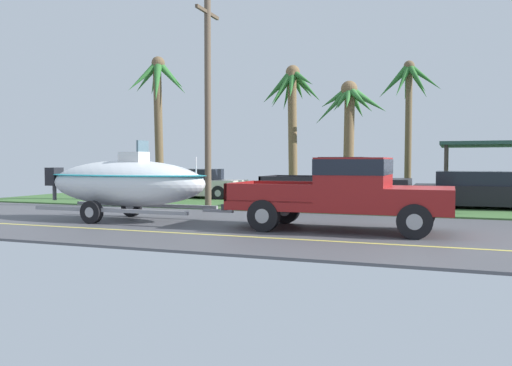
{
  "coord_description": "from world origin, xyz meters",
  "views": [
    {
      "loc": [
        1.41,
        -13.16,
        1.77
      ],
      "look_at": [
        -3.72,
        0.67,
        1.14
      ],
      "focal_mm": 37.08,
      "sensor_mm": 36.0,
      "label": 1
    }
  ],
  "objects_px": {
    "parked_pickup_background": "(344,180)",
    "utility_pole": "(208,99)",
    "boat_on_trailer": "(126,183)",
    "parked_sedan_near": "(478,191)",
    "palm_tree_near_left": "(158,96)",
    "palm_tree_near_right": "(292,99)",
    "parked_sedan_far": "(195,184)",
    "pickup_truck_towing": "(353,190)",
    "palm_tree_mid": "(351,112)",
    "palm_tree_far_left": "(408,93)"
  },
  "relations": [
    {
      "from": "parked_pickup_background",
      "to": "palm_tree_mid",
      "type": "relative_size",
      "value": 1.07
    },
    {
      "from": "parked_sedan_near",
      "to": "utility_pole",
      "type": "distance_m",
      "value": 10.4
    },
    {
      "from": "parked_sedan_near",
      "to": "palm_tree_far_left",
      "type": "relative_size",
      "value": 0.66
    },
    {
      "from": "utility_pole",
      "to": "palm_tree_near_left",
      "type": "bearing_deg",
      "value": 147.81
    },
    {
      "from": "palm_tree_near_right",
      "to": "parked_sedan_far",
      "type": "bearing_deg",
      "value": -168.13
    },
    {
      "from": "boat_on_trailer",
      "to": "palm_tree_far_left",
      "type": "height_order",
      "value": "palm_tree_far_left"
    },
    {
      "from": "palm_tree_near_right",
      "to": "parked_sedan_near",
      "type": "bearing_deg",
      "value": -16.74
    },
    {
      "from": "palm_tree_near_right",
      "to": "palm_tree_far_left",
      "type": "distance_m",
      "value": 6.76
    },
    {
      "from": "boat_on_trailer",
      "to": "utility_pole",
      "type": "relative_size",
      "value": 0.8
    },
    {
      "from": "palm_tree_mid",
      "to": "palm_tree_far_left",
      "type": "bearing_deg",
      "value": 68.5
    },
    {
      "from": "boat_on_trailer",
      "to": "parked_sedan_near",
      "type": "height_order",
      "value": "boat_on_trailer"
    },
    {
      "from": "parked_pickup_background",
      "to": "palm_tree_far_left",
      "type": "distance_m",
      "value": 9.65
    },
    {
      "from": "parked_pickup_background",
      "to": "parked_sedan_near",
      "type": "height_order",
      "value": "parked_pickup_background"
    },
    {
      "from": "pickup_truck_towing",
      "to": "parked_pickup_background",
      "type": "bearing_deg",
      "value": 102.83
    },
    {
      "from": "pickup_truck_towing",
      "to": "parked_sedan_far",
      "type": "relative_size",
      "value": 1.28
    },
    {
      "from": "parked_pickup_background",
      "to": "parked_sedan_near",
      "type": "xyz_separation_m",
      "value": [
        4.59,
        1.44,
        -0.38
      ]
    },
    {
      "from": "palm_tree_far_left",
      "to": "utility_pole",
      "type": "distance_m",
      "value": 12.0
    },
    {
      "from": "pickup_truck_towing",
      "to": "palm_tree_near_left",
      "type": "distance_m",
      "value": 12.07
    },
    {
      "from": "parked_sedan_far",
      "to": "pickup_truck_towing",
      "type": "bearing_deg",
      "value": -44.77
    },
    {
      "from": "palm_tree_mid",
      "to": "palm_tree_far_left",
      "type": "distance_m",
      "value": 5.62
    },
    {
      "from": "parked_pickup_background",
      "to": "palm_tree_mid",
      "type": "distance_m",
      "value": 4.5
    },
    {
      "from": "boat_on_trailer",
      "to": "palm_tree_mid",
      "type": "relative_size",
      "value": 1.2
    },
    {
      "from": "parked_pickup_background",
      "to": "palm_tree_far_left",
      "type": "height_order",
      "value": "palm_tree_far_left"
    },
    {
      "from": "pickup_truck_towing",
      "to": "boat_on_trailer",
      "type": "distance_m",
      "value": 6.7
    },
    {
      "from": "parked_pickup_background",
      "to": "palm_tree_near_right",
      "type": "bearing_deg",
      "value": 129.9
    },
    {
      "from": "parked_sedan_far",
      "to": "palm_tree_mid",
      "type": "distance_m",
      "value": 7.81
    },
    {
      "from": "palm_tree_near_right",
      "to": "palm_tree_far_left",
      "type": "height_order",
      "value": "palm_tree_far_left"
    },
    {
      "from": "pickup_truck_towing",
      "to": "palm_tree_mid",
      "type": "distance_m",
      "value": 10.06
    },
    {
      "from": "parked_sedan_near",
      "to": "palm_tree_near_right",
      "type": "height_order",
      "value": "palm_tree_near_right"
    },
    {
      "from": "pickup_truck_towing",
      "to": "parked_sedan_near",
      "type": "distance_m",
      "value": 8.1
    },
    {
      "from": "parked_pickup_background",
      "to": "palm_tree_near_left",
      "type": "xyz_separation_m",
      "value": [
        -8.14,
        0.56,
        3.5
      ]
    },
    {
      "from": "boat_on_trailer",
      "to": "parked_sedan_near",
      "type": "xyz_separation_m",
      "value": [
        9.92,
        7.43,
        -0.44
      ]
    },
    {
      "from": "parked_sedan_near",
      "to": "parked_sedan_far",
      "type": "distance_m",
      "value": 12.2
    },
    {
      "from": "boat_on_trailer",
      "to": "utility_pole",
      "type": "bearing_deg",
      "value": 82.89
    },
    {
      "from": "palm_tree_near_left",
      "to": "palm_tree_mid",
      "type": "height_order",
      "value": "palm_tree_near_left"
    },
    {
      "from": "palm_tree_far_left",
      "to": "utility_pole",
      "type": "height_order",
      "value": "utility_pole"
    },
    {
      "from": "boat_on_trailer",
      "to": "parked_sedan_far",
      "type": "xyz_separation_m",
      "value": [
        -2.2,
        8.83,
        -0.44
      ]
    },
    {
      "from": "parked_sedan_near",
      "to": "palm_tree_mid",
      "type": "distance_m",
      "value": 6.28
    },
    {
      "from": "pickup_truck_towing",
      "to": "palm_tree_far_left",
      "type": "distance_m",
      "value": 15.15
    },
    {
      "from": "palm_tree_far_left",
      "to": "palm_tree_near_right",
      "type": "bearing_deg",
      "value": -134.45
    },
    {
      "from": "palm_tree_near_left",
      "to": "boat_on_trailer",
      "type": "bearing_deg",
      "value": -66.84
    },
    {
      "from": "palm_tree_near_left",
      "to": "palm_tree_far_left",
      "type": "bearing_deg",
      "value": 39.53
    },
    {
      "from": "palm_tree_near_right",
      "to": "palm_tree_mid",
      "type": "xyz_separation_m",
      "value": [
        2.72,
        -0.26,
        -0.72
      ]
    },
    {
      "from": "palm_tree_far_left",
      "to": "pickup_truck_towing",
      "type": "bearing_deg",
      "value": -90.8
    },
    {
      "from": "boat_on_trailer",
      "to": "utility_pole",
      "type": "xyz_separation_m",
      "value": [
        0.55,
        4.44,
        2.93
      ]
    },
    {
      "from": "parked_pickup_background",
      "to": "parked_sedan_near",
      "type": "distance_m",
      "value": 4.82
    },
    {
      "from": "palm_tree_near_right",
      "to": "pickup_truck_towing",
      "type": "bearing_deg",
      "value": -65.18
    },
    {
      "from": "pickup_truck_towing",
      "to": "utility_pole",
      "type": "bearing_deg",
      "value": 144.17
    },
    {
      "from": "pickup_truck_towing",
      "to": "palm_tree_near_right",
      "type": "bearing_deg",
      "value": 114.82
    },
    {
      "from": "parked_pickup_background",
      "to": "utility_pole",
      "type": "xyz_separation_m",
      "value": [
        -4.78,
        -1.55,
        3.0
      ]
    }
  ]
}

